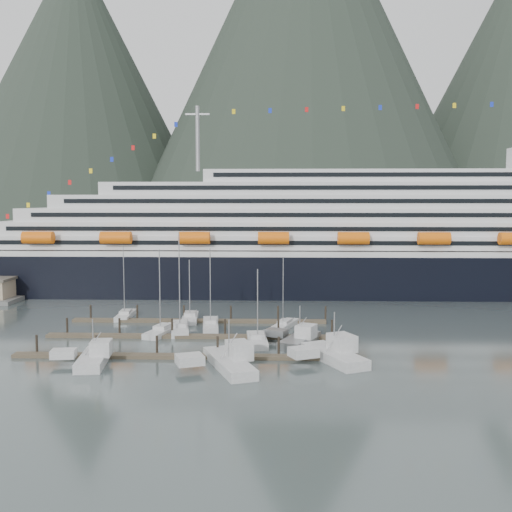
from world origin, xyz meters
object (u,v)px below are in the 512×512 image
(sailboat_d, at_px, (211,325))
(trawler_b, at_px, (93,358))
(sailboat_g, at_px, (285,325))
(trawler_e, at_px, (299,339))
(sailboat_b, at_px, (180,329))
(sailboat_f, at_px, (190,318))
(trawler_c, at_px, (228,361))
(sailboat_h, at_px, (257,341))
(cruise_ship, at_px, (358,244))
(sailboat_e, at_px, (126,315))
(sailboat_c, at_px, (163,332))
(trawler_d, at_px, (333,354))

(sailboat_d, height_order, trawler_b, sailboat_d)
(sailboat_g, height_order, trawler_e, sailboat_g)
(sailboat_b, relative_size, sailboat_g, 1.37)
(sailboat_f, xyz_separation_m, trawler_c, (9.87, -32.46, 0.51))
(sailboat_f, distance_m, sailboat_h, 22.58)
(cruise_ship, xyz_separation_m, trawler_b, (-46.20, -68.57, -11.14))
(sailboat_g, bearing_deg, sailboat_b, 121.42)
(sailboat_f, bearing_deg, trawler_b, 158.38)
(cruise_ship, bearing_deg, sailboat_g, -113.49)
(sailboat_e, distance_m, trawler_b, 33.70)
(sailboat_c, xyz_separation_m, sailboat_f, (2.98, 11.83, -0.02))
(sailboat_c, distance_m, trawler_c, 24.31)
(cruise_ship, xyz_separation_m, sailboat_g, (-18.85, -43.38, -11.63))
(sailboat_c, relative_size, sailboat_d, 1.02)
(sailboat_d, xyz_separation_m, trawler_c, (5.29, -26.55, 0.50))
(sailboat_d, height_order, sailboat_g, sailboat_d)
(sailboat_e, distance_m, sailboat_f, 13.33)
(cruise_ship, bearing_deg, sailboat_c, -128.92)
(sailboat_d, distance_m, trawler_c, 27.08)
(sailboat_h, bearing_deg, sailboat_d, 30.57)
(sailboat_b, xyz_separation_m, sailboat_h, (13.84, -8.40, -0.04))
(sailboat_e, xyz_separation_m, trawler_d, (37.74, -30.64, 0.54))
(sailboat_b, bearing_deg, trawler_c, -165.06)
(sailboat_c, distance_m, sailboat_e, 17.51)
(sailboat_g, xyz_separation_m, trawler_c, (-8.16, -26.62, 0.52))
(cruise_ship, relative_size, trawler_b, 18.89)
(trawler_e, bearing_deg, sailboat_b, 90.17)
(cruise_ship, height_order, sailboat_d, cruise_ship)
(sailboat_e, xyz_separation_m, trawler_e, (33.23, -20.99, 0.46))
(sailboat_g, distance_m, sailboat_h, 13.13)
(cruise_ship, xyz_separation_m, trawler_c, (-27.02, -70.00, -11.11))
(sailboat_g, height_order, trawler_b, sailboat_g)
(sailboat_g, bearing_deg, cruise_ship, -4.02)
(trawler_b, height_order, trawler_d, trawler_d)
(trawler_b, bearing_deg, sailboat_f, -23.76)
(sailboat_g, bearing_deg, sailboat_e, 94.54)
(trawler_c, bearing_deg, trawler_e, -57.27)
(cruise_ship, height_order, sailboat_b, cruise_ship)
(sailboat_b, bearing_deg, trawler_d, -135.75)
(sailboat_f, height_order, sailboat_g, sailboat_g)
(trawler_b, bearing_deg, sailboat_h, -67.54)
(cruise_ship, bearing_deg, sailboat_f, -134.49)
(sailboat_f, bearing_deg, trawler_d, -143.76)
(sailboat_e, distance_m, trawler_e, 39.31)
(sailboat_g, distance_m, trawler_e, 12.87)
(sailboat_b, xyz_separation_m, sailboat_e, (-12.70, 12.20, -0.04))
(sailboat_h, height_order, trawler_c, sailboat_h)
(trawler_c, bearing_deg, trawler_b, 64.85)
(cruise_ship, distance_m, sailboat_f, 53.90)
(cruise_ship, bearing_deg, trawler_d, -100.55)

